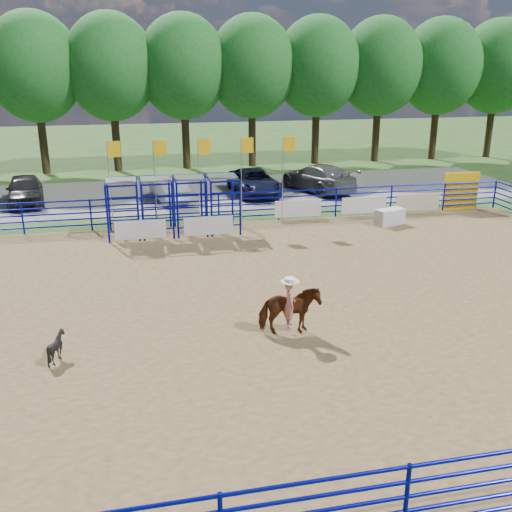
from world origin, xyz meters
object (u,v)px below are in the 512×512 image
Objects in this scene: announcer_table at (390,217)px; car_b at (169,189)px; car_d at (318,178)px; car_c at (254,182)px; horse_and_rider at (289,307)px; calf at (57,347)px; car_a at (25,190)px.

car_b is (-10.10, 7.26, 0.30)m from announcer_table.
car_b is 0.74× the size of car_d.
car_c is (-4.99, 8.07, 0.34)m from announcer_table.
announcer_table is at bearing 52.78° from horse_and_rider.
horse_and_rider is 0.43× the size of car_d.
car_c reaches higher than announcer_table.
car_d is (13.22, 18.71, 0.42)m from calf.
car_c is at bearing 179.04° from car_b.
car_c is (5.10, 0.81, 0.04)m from car_b.
car_d is (9.07, 0.83, 0.13)m from car_b.
car_b is (7.83, -0.95, -0.11)m from car_a.
car_a is 0.83× the size of car_d.
announcer_table is 19.72m from car_a.
car_d is (6.86, 18.49, -0.04)m from horse_and_rider.
horse_and_rider is at bearing -101.74° from car_c.
horse_and_rider is 3.10× the size of calf.
car_b is at bearing -13.91° from car_d.
announcer_table is 0.27× the size of car_c.
car_b is 9.10m from car_d.
car_c is at bearing 81.07° from horse_and_rider.
car_d reaches higher than calf.
horse_and_rider reaches higher than announcer_table.
car_a reaches higher than announcer_table.
horse_and_rider is 0.58× the size of car_b.
car_c is 3.97m from car_d.
announcer_table is 17.77m from calf.
calf is 0.14× the size of car_d.
car_a is 0.89× the size of car_c.
car_a reaches higher than car_c.
car_a is (-10.03, 18.61, -0.06)m from horse_and_rider.
car_d reaches higher than car_c.
car_a is at bearing -19.56° from car_d.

